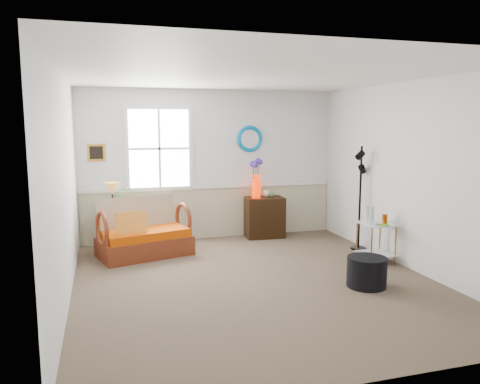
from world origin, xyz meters
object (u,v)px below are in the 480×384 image
object	(u,v)px
lamp_stand	(114,231)
floor_lamp	(360,198)
ottoman	(367,272)
loveseat	(144,227)
side_table	(376,243)
cabinet	(264,217)

from	to	relation	value
lamp_stand	floor_lamp	xyz separation A→B (m)	(3.79, -1.01, 0.51)
floor_lamp	ottoman	world-z (taller)	floor_lamp
loveseat	ottoman	distance (m)	3.36
loveseat	side_table	xyz separation A→B (m)	(3.20, -1.33, -0.15)
lamp_stand	floor_lamp	bearing A→B (deg)	-14.97
loveseat	cabinet	bearing A→B (deg)	0.04
lamp_stand	loveseat	bearing A→B (deg)	-43.33
loveseat	side_table	size ratio (longest dim) A/B	2.29
loveseat	cabinet	world-z (taller)	loveseat
loveseat	ottoman	bearing A→B (deg)	-56.76
side_table	lamp_stand	bearing A→B (deg)	154.39
loveseat	floor_lamp	distance (m)	3.43
floor_lamp	ottoman	bearing A→B (deg)	-133.72
side_table	floor_lamp	size ratio (longest dim) A/B	0.35
lamp_stand	cabinet	xyz separation A→B (m)	(2.60, 0.20, 0.04)
loveseat	lamp_stand	world-z (taller)	loveseat
lamp_stand	side_table	distance (m)	4.04
lamp_stand	side_table	xyz separation A→B (m)	(3.64, -1.74, -0.03)
floor_lamp	loveseat	bearing A→B (deg)	153.44
cabinet	loveseat	bearing A→B (deg)	-161.14
floor_lamp	cabinet	bearing A→B (deg)	118.00
cabinet	ottoman	world-z (taller)	cabinet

